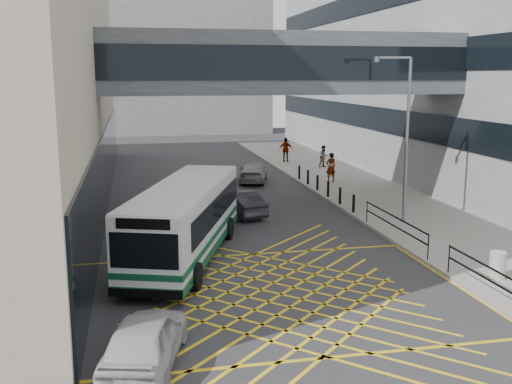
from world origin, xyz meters
TOP-DOWN VIEW (x-y plane):
  - ground at (0.00, 0.00)m, footprint 120.00×120.00m
  - building_far at (-2.00, 60.00)m, footprint 28.00×16.00m
  - skybridge at (3.00, 12.00)m, footprint 20.00×4.10m
  - pavement at (9.00, 15.00)m, footprint 6.00×54.00m
  - box_junction at (0.00, 0.00)m, footprint 12.00×9.00m
  - bus at (-2.61, 4.63)m, footprint 5.55×10.43m
  - car_white at (-4.40, -4.00)m, footprint 2.79×4.65m
  - car_dark at (0.56, 11.08)m, footprint 2.76×4.36m
  - car_silver at (3.20, 20.41)m, footprint 2.87×4.59m
  - street_lamp at (7.65, 7.67)m, footprint 1.71×0.64m
  - litter_bin at (7.44, -0.41)m, footprint 0.54×0.54m
  - kerb_railings at (6.15, 1.78)m, footprint 0.05×12.54m
  - bollards at (6.25, 15.00)m, footprint 0.14×10.14m
  - pedestrian_a at (7.94, 18.57)m, footprint 0.83×0.67m
  - pedestrian_b at (9.46, 24.62)m, footprint 0.89×0.67m
  - pedestrian_c at (7.39, 27.93)m, footprint 1.24×0.88m

SIDE VIEW (x-z plane):
  - ground at x=0.00m, z-range 0.00..0.00m
  - box_junction at x=0.00m, z-range 0.00..0.01m
  - pavement at x=9.00m, z-range 0.00..0.16m
  - bollards at x=6.25m, z-range 0.16..1.06m
  - litter_bin at x=7.44m, z-range 0.16..1.09m
  - car_dark at x=0.56m, z-range 0.00..1.27m
  - car_silver at x=3.20m, z-range 0.00..1.33m
  - car_white at x=-4.40m, z-range 0.00..1.38m
  - kerb_railings at x=6.15m, z-range 0.38..1.38m
  - pedestrian_b at x=9.46m, z-range 0.16..1.77m
  - pedestrian_a at x=7.94m, z-range 0.16..2.04m
  - pedestrian_c at x=7.39m, z-range 0.16..2.06m
  - bus at x=-2.61m, z-range 0.10..2.97m
  - street_lamp at x=7.65m, z-range 0.69..8.29m
  - skybridge at x=3.00m, z-range 6.00..9.00m
  - building_far at x=-2.00m, z-range 0.00..18.00m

